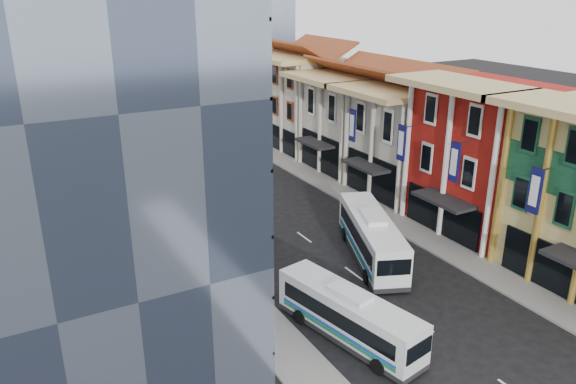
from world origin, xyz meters
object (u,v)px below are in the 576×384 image
office_tower (62,68)px  bus_right (372,236)px  bus_left_far (235,222)px  bus_left_near (349,315)px

office_tower → bus_right: office_tower is taller
bus_left_far → bus_right: bus_right is taller
office_tower → bus_right: size_ratio=2.69×
bus_left_near → bus_right: (7.27, 7.58, 0.21)m
office_tower → bus_left_far: office_tower is taller
bus_left_far → bus_right: 10.76m
bus_left_near → bus_left_far: bus_left_far is taller
office_tower → bus_left_far: bearing=23.0°
office_tower → bus_left_near: (12.23, -10.13, -13.42)m
bus_left_near → bus_right: size_ratio=0.88×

